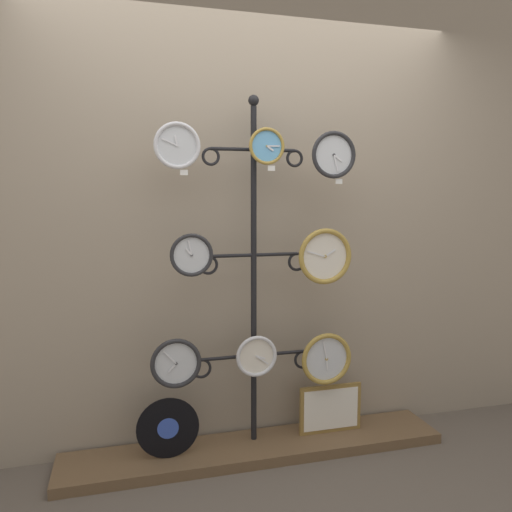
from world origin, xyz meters
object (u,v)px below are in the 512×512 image
at_px(display_stand, 254,338).
at_px(clock_middle_left, 191,255).
at_px(clock_bottom_right, 326,359).
at_px(vinyl_record, 168,428).
at_px(clock_middle_right, 325,256).
at_px(clock_bottom_left, 176,363).
at_px(clock_top_left, 177,146).
at_px(clock_top_center, 267,146).
at_px(clock_bottom_center, 256,356).
at_px(clock_top_right, 333,155).
at_px(picture_frame, 330,409).

height_order(display_stand, clock_middle_left, display_stand).
height_order(clock_bottom_right, vinyl_record, clock_bottom_right).
distance_m(clock_middle_right, clock_bottom_left, 1.00).
height_order(clock_top_left, clock_bottom_left, clock_top_left).
relative_size(clock_top_center, clock_bottom_left, 0.73).
height_order(clock_middle_left, clock_middle_right, clock_middle_right).
distance_m(display_stand, clock_middle_right, 0.62).
distance_m(display_stand, vinyl_record, 0.67).
xyz_separation_m(clock_bottom_center, vinyl_record, (-0.50, -0.01, -0.36)).
bearing_deg(clock_bottom_center, clock_bottom_right, -0.83).
distance_m(clock_top_left, clock_bottom_left, 1.14).
height_order(clock_top_right, vinyl_record, clock_top_right).
distance_m(clock_middle_right, clock_bottom_right, 0.61).
distance_m(clock_top_left, clock_middle_right, 1.00).
distance_m(clock_middle_right, clock_bottom_center, 0.68).
distance_m(clock_top_center, clock_bottom_center, 1.16).
bearing_deg(clock_middle_left, vinyl_record, 172.39).
relative_size(clock_middle_left, clock_bottom_right, 0.74).
height_order(clock_top_center, clock_bottom_left, clock_top_center).
height_order(clock_bottom_left, clock_bottom_right, clock_bottom_left).
relative_size(display_stand, clock_middle_right, 6.40).
distance_m(display_stand, clock_middle_left, 0.63).
xyz_separation_m(clock_bottom_left, picture_frame, (0.93, 0.08, -0.39)).
relative_size(clock_top_left, picture_frame, 0.62).
relative_size(clock_top_left, clock_top_center, 1.22).
xyz_separation_m(clock_middle_right, picture_frame, (0.09, 0.08, -0.94)).
bearing_deg(clock_bottom_left, clock_middle_right, -0.24).
height_order(display_stand, clock_bottom_right, display_stand).
bearing_deg(clock_middle_left, clock_top_right, -0.34).
relative_size(clock_bottom_center, picture_frame, 0.61).
bearing_deg(clock_middle_right, clock_top_center, 173.96).
xyz_separation_m(clock_bottom_left, clock_bottom_center, (0.45, 0.04, -0.01)).
xyz_separation_m(clock_middle_left, vinyl_record, (-0.14, 0.02, -0.94)).
xyz_separation_m(clock_top_right, clock_bottom_left, (-0.88, -0.00, -1.10)).
height_order(clock_top_left, picture_frame, clock_top_left).
xyz_separation_m(clock_top_right, clock_middle_left, (-0.79, 0.00, -0.53)).
bearing_deg(clock_bottom_right, vinyl_record, -179.56).
bearing_deg(display_stand, clock_middle_right, -17.17).
height_order(display_stand, clock_middle_right, display_stand).
bearing_deg(picture_frame, clock_top_center, -173.70).
bearing_deg(clock_bottom_left, clock_bottom_right, 2.00).
xyz_separation_m(clock_middle_right, clock_bottom_right, (0.03, 0.03, -0.61)).
height_order(clock_bottom_center, vinyl_record, clock_bottom_center).
bearing_deg(vinyl_record, clock_bottom_left, -26.50).
relative_size(clock_top_right, clock_bottom_left, 0.96).
bearing_deg(clock_top_right, clock_bottom_right, 106.98).
xyz_separation_m(display_stand, clock_top_left, (-0.43, -0.08, 1.06)).
xyz_separation_m(display_stand, clock_bottom_right, (0.41, -0.08, -0.13)).
relative_size(display_stand, clock_top_left, 8.41).
distance_m(clock_top_left, clock_top_right, 0.85).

